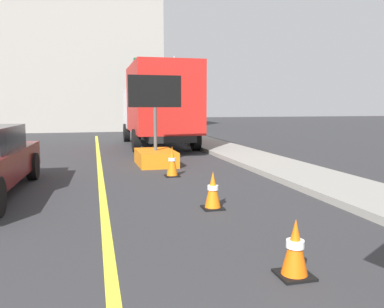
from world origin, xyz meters
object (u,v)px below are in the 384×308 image
at_px(arrow_board_trailer, 156,149).
at_px(traffic_cone_near_sign, 295,248).
at_px(highway_guide_sign, 163,81).
at_px(traffic_cone_mid_lane, 213,191).
at_px(box_truck, 158,104).
at_px(traffic_cone_far_lane, 172,162).

height_order(arrow_board_trailer, traffic_cone_near_sign, arrow_board_trailer).
distance_m(highway_guide_sign, traffic_cone_mid_lane, 19.32).
distance_m(arrow_board_trailer, box_truck, 5.68).
xyz_separation_m(box_truck, traffic_cone_near_sign, (-0.78, -13.55, -1.57)).
bearing_deg(box_truck, traffic_cone_near_sign, -93.28).
bearing_deg(highway_guide_sign, traffic_cone_mid_lane, -97.44).
relative_size(arrow_board_trailer, traffic_cone_mid_lane, 4.08).
bearing_deg(box_truck, traffic_cone_mid_lane, -94.28).
relative_size(traffic_cone_mid_lane, traffic_cone_far_lane, 0.85).
height_order(traffic_cone_near_sign, traffic_cone_far_lane, traffic_cone_far_lane).
distance_m(arrow_board_trailer, traffic_cone_mid_lane, 5.31).
height_order(arrow_board_trailer, traffic_cone_mid_lane, arrow_board_trailer).
distance_m(box_truck, traffic_cone_far_lane, 7.66).
distance_m(traffic_cone_near_sign, traffic_cone_far_lane, 6.10).
xyz_separation_m(arrow_board_trailer, traffic_cone_near_sign, (0.21, -8.14, -0.17)).
xyz_separation_m(box_truck, traffic_cone_far_lane, (-0.88, -7.46, -1.49)).
xyz_separation_m(traffic_cone_near_sign, traffic_cone_mid_lane, (-0.03, 2.83, 0.02)).
relative_size(highway_guide_sign, traffic_cone_near_sign, 8.01).
xyz_separation_m(box_truck, traffic_cone_mid_lane, (-0.80, -10.73, -1.55)).
xyz_separation_m(highway_guide_sign, traffic_cone_far_lane, (-2.55, -15.65, -3.04)).
bearing_deg(traffic_cone_near_sign, arrow_board_trailer, 91.48).
xyz_separation_m(box_truck, highway_guide_sign, (1.67, 8.18, 1.55)).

